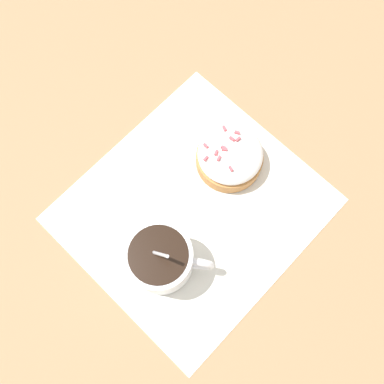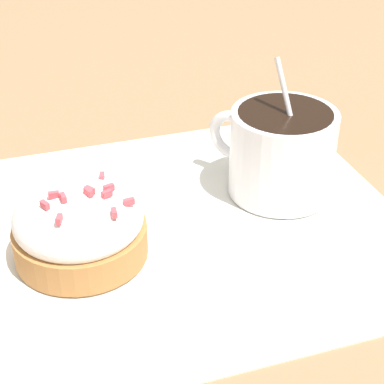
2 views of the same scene
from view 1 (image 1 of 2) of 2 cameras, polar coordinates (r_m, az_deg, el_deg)
The scene contains 4 objects.
ground_plane at distance 0.61m, azimuth 0.15°, elevation -2.23°, with size 3.00×3.00×0.00m, color #93704C.
paper_napkin at distance 0.61m, azimuth 0.15°, elevation -2.20°, with size 0.35×0.33×0.00m.
coffee_cup at distance 0.56m, azimuth -3.94°, elevation -8.47°, with size 0.08×0.10×0.11m.
frosted_pastry at distance 0.61m, azimuth 4.56°, elevation 4.80°, with size 0.09×0.09×0.06m.
Camera 1 is at (0.13, 0.09, 0.59)m, focal length 42.00 mm.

